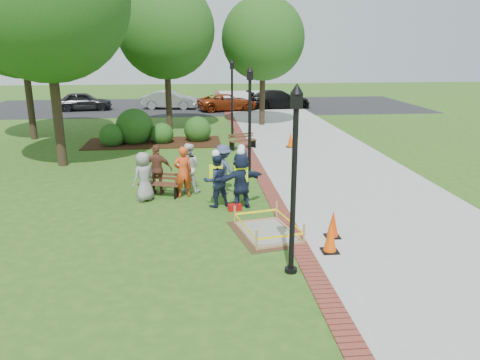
{
  "coord_description": "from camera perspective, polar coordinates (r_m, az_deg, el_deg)",
  "views": [
    {
      "loc": [
        -0.88,
        -12.53,
        5.02
      ],
      "look_at": [
        0.5,
        1.2,
        1.0
      ],
      "focal_mm": 35.0,
      "sensor_mm": 36.0,
      "label": 1
    }
  ],
  "objects": [
    {
      "name": "brick_edging",
      "position": [
        23.23,
        0.91,
        3.8
      ],
      "size": [
        0.5,
        60.0,
        0.03
      ],
      "primitive_type": "cube",
      "color": "maroon",
      "rests_on": "ground"
    },
    {
      "name": "ground",
      "position": [
        13.53,
        -1.61,
        -5.55
      ],
      "size": [
        100.0,
        100.0,
        0.0
      ],
      "primitive_type": "plane",
      "color": "#285116",
      "rests_on": "ground"
    },
    {
      "name": "shrub_a",
      "position": [
        24.9,
        -15.31,
        4.03
      ],
      "size": [
        1.24,
        1.24,
        1.24
      ],
      "primitive_type": "sphere",
      "color": "#184614",
      "rests_on": "ground"
    },
    {
      "name": "parked_car_d",
      "position": [
        38.63,
        4.72,
        8.72
      ],
      "size": [
        2.5,
        5.06,
        1.6
      ],
      "primitive_type": "imported",
      "rotation": [
        0.0,
        0.0,
        1.65
      ],
      "color": "black",
      "rests_on": "ground"
    },
    {
      "name": "cone_far",
      "position": [
        23.73,
        6.18,
        4.86
      ],
      "size": [
        0.39,
        0.39,
        0.78
      ],
      "color": "black",
      "rests_on": "ground"
    },
    {
      "name": "casual_person_b",
      "position": [
        15.86,
        -6.96,
        0.96
      ],
      "size": [
        0.63,
        0.49,
        1.75
      ],
      "color": "#DF471A",
      "rests_on": "ground"
    },
    {
      "name": "bench_near",
      "position": [
        16.22,
        -9.78,
        -1.11
      ],
      "size": [
        1.51,
        0.87,
        0.78
      ],
      "color": "#50311B",
      "rests_on": "ground"
    },
    {
      "name": "parked_car_b",
      "position": [
        38.54,
        -8.51,
        8.58
      ],
      "size": [
        2.84,
        5.06,
        1.56
      ],
      "primitive_type": "imported",
      "rotation": [
        0.0,
        0.0,
        1.41
      ],
      "color": "#97979C",
      "rests_on": "ground"
    },
    {
      "name": "bench_far",
      "position": [
        23.29,
        0.32,
        4.4
      ],
      "size": [
        1.45,
        0.93,
        0.75
      ],
      "color": "#57311D",
      "rests_on": "ground"
    },
    {
      "name": "casual_person_d",
      "position": [
        16.3,
        -10.04,
        1.24
      ],
      "size": [
        0.6,
        0.43,
        1.74
      ],
      "color": "brown",
      "rests_on": "ground"
    },
    {
      "name": "cone_front",
      "position": [
        11.91,
        10.96,
        -6.92
      ],
      "size": [
        0.42,
        0.42,
        0.82
      ],
      "color": "black",
      "rests_on": "ground"
    },
    {
      "name": "mulch_bed",
      "position": [
        25.12,
        -10.49,
        4.49
      ],
      "size": [
        7.0,
        3.0,
        0.05
      ],
      "primitive_type": "cube",
      "color": "#381E0F",
      "rests_on": "ground"
    },
    {
      "name": "toolbox",
      "position": [
        14.66,
        -0.66,
        -3.36
      ],
      "size": [
        0.44,
        0.28,
        0.2
      ],
      "primitive_type": "cube",
      "rotation": [
        0.0,
        0.0,
        0.15
      ],
      "color": "#A80E0C",
      "rests_on": "ground"
    },
    {
      "name": "parked_car_c",
      "position": [
        37.12,
        -1.5,
        8.46
      ],
      "size": [
        2.85,
        4.65,
        1.41
      ],
      "primitive_type": "imported",
      "rotation": [
        0.0,
        0.0,
        1.81
      ],
      "color": "#933412",
      "rests_on": "ground"
    },
    {
      "name": "casual_person_a",
      "position": [
        15.69,
        -11.64,
        0.39
      ],
      "size": [
        0.61,
        0.61,
        1.65
      ],
      "color": "gray",
      "rests_on": "ground"
    },
    {
      "name": "parked_car_a",
      "position": [
        39.11,
        -18.45,
        8.04
      ],
      "size": [
        2.77,
        5.09,
        1.58
      ],
      "primitive_type": "imported",
      "rotation": [
        0.0,
        0.0,
        1.71
      ],
      "color": "black",
      "rests_on": "ground"
    },
    {
      "name": "tree_back",
      "position": [
        28.5,
        -9.05,
        17.64
      ],
      "size": [
        5.64,
        5.64,
        8.64
      ],
      "color": "#3D2D1E",
      "rests_on": "ground"
    },
    {
      "name": "lamp_far",
      "position": [
        25.74,
        -0.97,
        10.58
      ],
      "size": [
        0.28,
        0.28,
        4.26
      ],
      "color": "black",
      "rests_on": "ground"
    },
    {
      "name": "lamp_mid",
      "position": [
        17.84,
        1.19,
        8.05
      ],
      "size": [
        0.28,
        0.28,
        4.26
      ],
      "color": "black",
      "rests_on": "ground"
    },
    {
      "name": "sidewalk",
      "position": [
        23.82,
        8.72,
        3.91
      ],
      "size": [
        6.0,
        60.0,
        0.02
      ],
      "primitive_type": "cube",
      "color": "#9E9E99",
      "rests_on": "ground"
    },
    {
      "name": "casual_person_e",
      "position": [
        16.12,
        -2.07,
        1.3
      ],
      "size": [
        0.65,
        0.63,
        1.73
      ],
      "color": "#384263",
      "rests_on": "ground"
    },
    {
      "name": "hivis_worker_a",
      "position": [
        14.62,
        0.09,
        0.15
      ],
      "size": [
        0.68,
        0.56,
        1.96
      ],
      "color": "#1A2845",
      "rests_on": "ground"
    },
    {
      "name": "cone_back",
      "position": [
        12.81,
        11.26,
        -5.35
      ],
      "size": [
        0.39,
        0.39,
        0.78
      ],
      "color": "black",
      "rests_on": "ground"
    },
    {
      "name": "hivis_worker_b",
      "position": [
        15.21,
        0.17,
        0.75
      ],
      "size": [
        0.68,
        0.6,
        1.94
      ],
      "color": "#1A2945",
      "rests_on": "ground"
    },
    {
      "name": "lamp_near",
      "position": [
        10.09,
        6.63,
        1.55
      ],
      "size": [
        0.28,
        0.28,
        4.26
      ],
      "color": "black",
      "rests_on": "ground"
    },
    {
      "name": "shrub_c",
      "position": [
        24.97,
        -9.42,
        4.43
      ],
      "size": [
        1.18,
        1.18,
        1.18
      ],
      "primitive_type": "sphere",
      "color": "#184614",
      "rests_on": "ground"
    },
    {
      "name": "tree_far",
      "position": [
        27.77,
        -25.32,
        17.64
      ],
      "size": [
        6.36,
        6.36,
        9.6
      ],
      "color": "#3D2D1E",
      "rests_on": "ground"
    },
    {
      "name": "shrub_b",
      "position": [
        25.37,
        -12.62,
        4.43
      ],
      "size": [
        1.96,
        1.96,
        1.96
      ],
      "primitive_type": "sphere",
      "color": "#184614",
      "rests_on": "ground"
    },
    {
      "name": "wet_concrete_pad",
      "position": [
        12.9,
        3.36,
        -5.56
      ],
      "size": [
        2.14,
        2.6,
        0.55
      ],
      "color": "#47331E",
      "rests_on": "ground"
    },
    {
      "name": "tree_right",
      "position": [
        30.06,
        2.82,
        16.83
      ],
      "size": [
        5.12,
        5.12,
        7.91
      ],
      "color": "#3D2D1E",
      "rests_on": "ground"
    },
    {
      "name": "casual_person_c",
      "position": [
        16.39,
        -6.34,
        1.47
      ],
      "size": [
        0.62,
        0.48,
        1.74
      ],
      "color": "silver",
      "rests_on": "ground"
    },
    {
      "name": "hivis_worker_c",
      "position": [
        14.81,
        -2.94,
        0.17
      ],
      "size": [
        0.63,
        0.51,
        1.86
      ],
      "color": "#1A2D43",
      "rests_on": "ground"
    },
    {
      "name": "parking_lot",
      "position": [
        39.86,
        -4.47,
        8.96
      ],
      "size": [
        36.0,
        12.0,
        0.01
      ],
      "primitive_type": "cube",
      "color": "black",
      "rests_on": "ground"
    },
    {
      "name": "shrub_d",
      "position": [
        25.32,
        -5.17,
        4.74
      ],
      "size": [
        1.44,
        1.44,
        1.44
      ],
      "primitive_type": "sphere",
      "color": "#184614",
      "rests_on": "ground"
    },
    {
      "name": "shrub_e",
      "position": [
        26.42,
        -9.43,
        5.07
      ],
      "size": [
        0.9,
        0.9,
        0.9
      ],
      "primitive_type": "sphere",
      "color": "#184614",
      "rests_on": "ground"
    }
  ]
}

